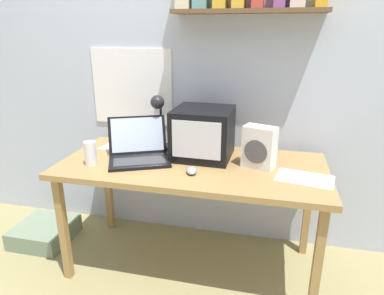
# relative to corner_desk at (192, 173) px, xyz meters

# --- Properties ---
(ground_plane) EXTENTS (12.00, 12.00, 0.00)m
(ground_plane) POSITION_rel_corner_desk_xyz_m (0.00, 0.00, -0.66)
(ground_plane) COLOR #938959
(back_wall) EXTENTS (5.60, 0.24, 2.60)m
(back_wall) POSITION_rel_corner_desk_xyz_m (0.00, 0.45, 0.65)
(back_wall) COLOR silver
(back_wall) RESTS_ON ground_plane
(corner_desk) EXTENTS (1.58, 0.72, 0.72)m
(corner_desk) POSITION_rel_corner_desk_xyz_m (0.00, 0.00, 0.00)
(corner_desk) COLOR #A07A46
(corner_desk) RESTS_ON ground_plane
(crt_monitor) EXTENTS (0.36, 0.36, 0.31)m
(crt_monitor) POSITION_rel_corner_desk_xyz_m (0.04, 0.13, 0.22)
(crt_monitor) COLOR black
(crt_monitor) RESTS_ON corner_desk
(laptop) EXTENTS (0.47, 0.45, 0.24)m
(laptop) POSITION_rel_corner_desk_xyz_m (-0.34, -0.00, 0.12)
(laptop) COLOR black
(laptop) RESTS_ON corner_desk
(desk_lamp) EXTENTS (0.14, 0.17, 0.37)m
(desk_lamp) POSITION_rel_corner_desk_xyz_m (-0.27, 0.20, 0.29)
(desk_lamp) COLOR #232326
(desk_lamp) RESTS_ON corner_desk
(juice_glass) EXTENTS (0.07, 0.07, 0.14)m
(juice_glass) POSITION_rel_corner_desk_xyz_m (-0.58, -0.16, 0.13)
(juice_glass) COLOR white
(juice_glass) RESTS_ON corner_desk
(space_heater) EXTENTS (0.20, 0.16, 0.25)m
(space_heater) POSITION_rel_corner_desk_xyz_m (0.39, 0.03, 0.18)
(space_heater) COLOR white
(space_heater) RESTS_ON corner_desk
(computer_mouse) EXTENTS (0.08, 0.12, 0.03)m
(computer_mouse) POSITION_rel_corner_desk_xyz_m (0.03, -0.15, 0.08)
(computer_mouse) COLOR gray
(computer_mouse) RESTS_ON corner_desk
(loose_paper_near_laptop) EXTENTS (0.22, 0.20, 0.00)m
(loose_paper_near_laptop) POSITION_rel_corner_desk_xyz_m (-0.57, 0.17, 0.06)
(loose_paper_near_laptop) COLOR white
(loose_paper_near_laptop) RESTS_ON corner_desk
(loose_paper_near_monitor) EXTENTS (0.33, 0.24, 0.00)m
(loose_paper_near_monitor) POSITION_rel_corner_desk_xyz_m (0.64, -0.08, 0.06)
(loose_paper_near_monitor) COLOR white
(loose_paper_near_monitor) RESTS_ON corner_desk
(floor_cushion) EXTENTS (0.39, 0.39, 0.13)m
(floor_cushion) POSITION_rel_corner_desk_xyz_m (-1.13, 0.02, -0.60)
(floor_cushion) COLOR gray
(floor_cushion) RESTS_ON ground_plane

